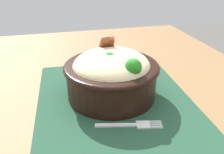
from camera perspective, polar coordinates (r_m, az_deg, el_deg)
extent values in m
cube|color=olive|center=(0.58, -0.76, -6.12)|extent=(1.14, 0.89, 0.04)
cylinder|color=brown|center=(1.23, -24.60, -9.52)|extent=(0.04, 0.04, 0.69)
cylinder|color=brown|center=(1.29, 10.74, -5.26)|extent=(0.04, 0.04, 0.69)
cube|color=#1E422D|center=(0.55, 0.72, -5.76)|extent=(0.45, 0.37, 0.00)
cylinder|color=black|center=(0.55, 0.00, -0.95)|extent=(0.20, 0.20, 0.08)
torus|color=black|center=(0.53, 0.00, 2.28)|extent=(0.22, 0.22, 0.01)
ellipsoid|color=beige|center=(0.53, 0.00, 2.37)|extent=(0.25, 0.25, 0.07)
sphere|color=#247E1F|center=(0.52, 1.74, 4.21)|extent=(0.03, 0.03, 0.03)
sphere|color=#247E1F|center=(0.48, 5.05, 2.40)|extent=(0.04, 0.04, 0.04)
sphere|color=#247E1F|center=(0.51, -0.85, 4.09)|extent=(0.03, 0.03, 0.03)
cylinder|color=orange|center=(0.54, 2.61, 4.57)|extent=(0.03, 0.02, 0.01)
cylinder|color=orange|center=(0.52, -2.93, 3.96)|extent=(0.02, 0.03, 0.01)
cylinder|color=orange|center=(0.51, 1.72, 3.37)|extent=(0.04, 0.02, 0.01)
cube|color=brown|center=(0.57, -0.60, 7.46)|extent=(0.04, 0.02, 0.05)
cube|color=brown|center=(0.57, -1.77, 7.50)|extent=(0.05, 0.02, 0.05)
cube|color=silver|center=(0.47, 0.13, -11.42)|extent=(0.02, 0.07, 0.00)
cube|color=silver|center=(0.48, 5.10, -11.30)|extent=(0.01, 0.01, 0.00)
cube|color=silver|center=(0.48, 7.40, -11.22)|extent=(0.03, 0.03, 0.00)
cube|color=silver|center=(0.48, 10.60, -11.75)|extent=(0.01, 0.02, 0.00)
cube|color=silver|center=(0.48, 10.46, -11.31)|extent=(0.01, 0.02, 0.00)
cube|color=silver|center=(0.48, 10.33, -10.86)|extent=(0.01, 0.02, 0.00)
cube|color=silver|center=(0.49, 10.19, -10.44)|extent=(0.01, 0.02, 0.00)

